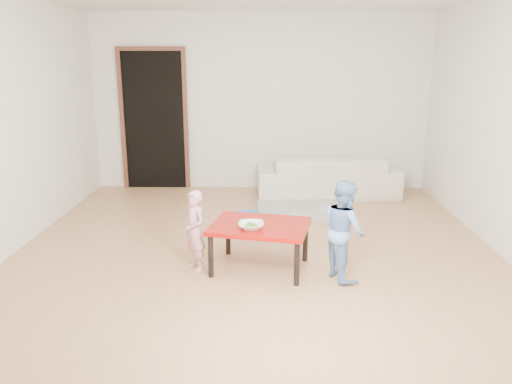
{
  "coord_description": "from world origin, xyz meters",
  "views": [
    {
      "loc": [
        0.12,
        -5.03,
        1.95
      ],
      "look_at": [
        0.0,
        -0.2,
        0.65
      ],
      "focal_mm": 35.0,
      "sensor_mm": 36.0,
      "label": 1
    }
  ],
  "objects_px": {
    "red_table": "(260,247)",
    "sofa": "(327,176)",
    "bowl": "(251,226)",
    "child_pink": "(195,231)",
    "child_blue": "(344,230)",
    "basin": "(246,220)"
  },
  "relations": [
    {
      "from": "red_table",
      "to": "child_blue",
      "type": "relative_size",
      "value": 0.98
    },
    {
      "from": "red_table",
      "to": "sofa",
      "type": "bearing_deg",
      "value": 70.61
    },
    {
      "from": "child_pink",
      "to": "child_blue",
      "type": "height_order",
      "value": "child_blue"
    },
    {
      "from": "child_pink",
      "to": "sofa",
      "type": "bearing_deg",
      "value": 113.01
    },
    {
      "from": "basin",
      "to": "bowl",
      "type": "bearing_deg",
      "value": -85.63
    },
    {
      "from": "child_pink",
      "to": "basin",
      "type": "distance_m",
      "value": 1.42
    },
    {
      "from": "child_pink",
      "to": "basin",
      "type": "relative_size",
      "value": 1.87
    },
    {
      "from": "red_table",
      "to": "child_blue",
      "type": "bearing_deg",
      "value": -12.87
    },
    {
      "from": "red_table",
      "to": "child_blue",
      "type": "height_order",
      "value": "child_blue"
    },
    {
      "from": "sofa",
      "to": "child_pink",
      "type": "distance_m",
      "value": 3.1
    },
    {
      "from": "child_blue",
      "to": "child_pink",
      "type": "bearing_deg",
      "value": 64.72
    },
    {
      "from": "red_table",
      "to": "child_pink",
      "type": "distance_m",
      "value": 0.63
    },
    {
      "from": "red_table",
      "to": "bowl",
      "type": "height_order",
      "value": "bowl"
    },
    {
      "from": "bowl",
      "to": "basin",
      "type": "relative_size",
      "value": 0.57
    },
    {
      "from": "sofa",
      "to": "child_blue",
      "type": "distance_m",
      "value": 2.84
    },
    {
      "from": "sofa",
      "to": "bowl",
      "type": "xyz_separation_m",
      "value": [
        -1.01,
        -2.78,
        0.18
      ]
    },
    {
      "from": "sofa",
      "to": "bowl",
      "type": "relative_size",
      "value": 8.59
    },
    {
      "from": "sofa",
      "to": "bowl",
      "type": "distance_m",
      "value": 2.96
    },
    {
      "from": "child_blue",
      "to": "red_table",
      "type": "bearing_deg",
      "value": 57.59
    },
    {
      "from": "red_table",
      "to": "child_blue",
      "type": "xyz_separation_m",
      "value": [
        0.76,
        -0.17,
        0.23
      ]
    },
    {
      "from": "bowl",
      "to": "child_pink",
      "type": "xyz_separation_m",
      "value": [
        -0.53,
        0.09,
        -0.09
      ]
    },
    {
      "from": "bowl",
      "to": "child_pink",
      "type": "relative_size",
      "value": 0.3
    }
  ]
}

